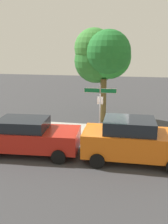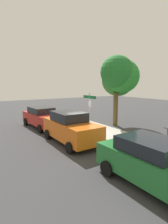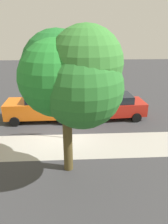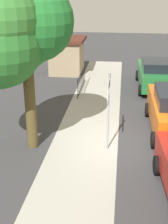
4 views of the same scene
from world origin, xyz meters
TOP-DOWN VIEW (x-y plane):
  - ground_plane at (0.00, 0.00)m, footprint 60.00×60.00m
  - sidewalk_strip at (2.00, 1.30)m, footprint 24.00×2.60m
  - street_sign at (-0.34, 0.40)m, footprint 1.77×0.07m
  - shade_tree at (-0.65, 3.65)m, footprint 3.79×3.84m
  - car_red at (-3.39, -2.36)m, footprint 4.79×2.34m
  - car_orange at (1.49, -2.28)m, footprint 4.56×2.15m
  - car_green at (7.45, -2.05)m, footprint 4.53×2.23m

SIDE VIEW (x-z plane):
  - ground_plane at x=0.00m, z-range 0.00..0.00m
  - sidewalk_strip at x=2.00m, z-range 0.00..0.00m
  - car_red at x=-3.39m, z-range 0.02..1.72m
  - car_green at x=7.45m, z-range 0.02..1.75m
  - car_orange at x=1.49m, z-range 0.00..1.94m
  - street_sign at x=-0.34m, z-range 0.65..3.61m
  - shade_tree at x=-0.65m, z-range 1.31..7.48m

